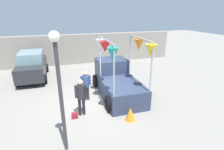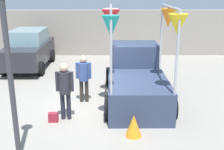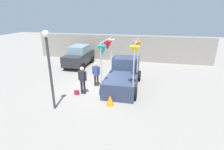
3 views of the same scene
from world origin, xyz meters
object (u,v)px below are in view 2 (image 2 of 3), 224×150
object	(u,v)px
vendor_truck	(135,74)
person_customer	(65,86)
person_vendor	(84,74)
street_lamp	(7,48)
folded_kite_bundle_tangerine	(134,126)
handbag	(53,117)
parked_car	(29,49)

from	to	relation	value
vendor_truck	person_customer	distance (m)	2.77
person_customer	person_vendor	xyz separation A→B (m)	(0.43, 1.35, -0.07)
street_lamp	vendor_truck	bearing A→B (deg)	50.29
person_vendor	vendor_truck	bearing A→B (deg)	10.01
person_customer	folded_kite_bundle_tangerine	bearing A→B (deg)	-27.99
person_customer	folded_kite_bundle_tangerine	size ratio (longest dim) A/B	2.89
handbag	folded_kite_bundle_tangerine	xyz separation A→B (m)	(2.30, -0.84, 0.16)
vendor_truck	folded_kite_bundle_tangerine	size ratio (longest dim) A/B	6.91
parked_car	street_lamp	bearing A→B (deg)	-76.75
vendor_truck	folded_kite_bundle_tangerine	world-z (taller)	vendor_truck
person_vendor	folded_kite_bundle_tangerine	bearing A→B (deg)	-57.42
vendor_truck	person_customer	world-z (taller)	vendor_truck
street_lamp	folded_kite_bundle_tangerine	size ratio (longest dim) A/B	6.67
vendor_truck	folded_kite_bundle_tangerine	bearing A→B (deg)	-95.44
person_customer	person_vendor	bearing A→B (deg)	72.52
person_customer	person_vendor	distance (m)	1.42
parked_car	handbag	bearing A→B (deg)	-68.93
parked_car	person_customer	world-z (taller)	parked_car
parked_car	person_customer	size ratio (longest dim) A/B	2.31
person_customer	street_lamp	world-z (taller)	street_lamp
person_vendor	street_lamp	distance (m)	3.91
vendor_truck	handbag	distance (m)	3.26
person_vendor	street_lamp	xyz separation A→B (m)	(-1.24, -3.33, 1.62)
parked_car	street_lamp	size ratio (longest dim) A/B	1.00
handbag	person_customer	bearing A→B (deg)	29.74
parked_car	person_customer	xyz separation A→B (m)	(2.63, -5.72, 0.11)
handbag	street_lamp	distance (m)	3.08
folded_kite_bundle_tangerine	handbag	bearing A→B (deg)	160.00
parked_car	handbag	distance (m)	6.39
person_customer	folded_kite_bundle_tangerine	world-z (taller)	person_customer
parked_car	handbag	world-z (taller)	parked_car
street_lamp	folded_kite_bundle_tangerine	bearing A→B (deg)	18.75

